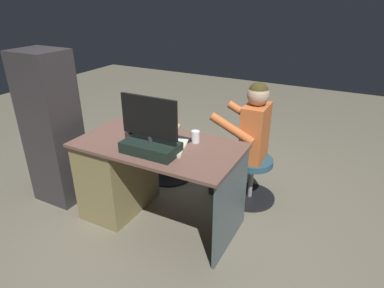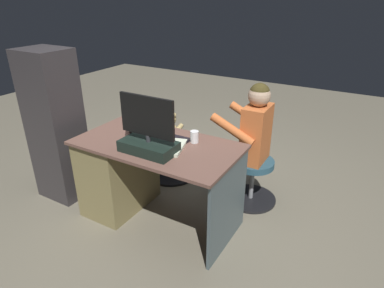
% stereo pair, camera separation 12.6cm
% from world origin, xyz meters
% --- Properties ---
extents(ground_plane, '(10.00, 10.00, 0.00)m').
position_xyz_m(ground_plane, '(0.00, 0.00, 0.00)').
color(ground_plane, '#6E6856').
extents(desk, '(1.36, 0.73, 0.76)m').
position_xyz_m(desk, '(0.36, 0.32, 0.40)').
color(desk, brown).
rests_on(desk, ground_plane).
extents(monitor, '(0.47, 0.24, 0.45)m').
position_xyz_m(monitor, '(-0.04, 0.48, 0.88)').
color(monitor, black).
rests_on(monitor, desk).
extents(keyboard, '(0.42, 0.14, 0.02)m').
position_xyz_m(keyboard, '(-0.01, 0.20, 0.77)').
color(keyboard, black).
rests_on(keyboard, desk).
extents(computer_mouse, '(0.06, 0.10, 0.04)m').
position_xyz_m(computer_mouse, '(0.32, 0.22, 0.78)').
color(computer_mouse, '#272821').
rests_on(computer_mouse, desk).
extents(cup, '(0.07, 0.07, 0.10)m').
position_xyz_m(cup, '(-0.26, 0.15, 0.81)').
color(cup, white).
rests_on(cup, desk).
extents(tv_remote, '(0.08, 0.16, 0.02)m').
position_xyz_m(tv_remote, '(0.20, 0.30, 0.77)').
color(tv_remote, black).
rests_on(tv_remote, desk).
extents(notebook_binder, '(0.30, 0.35, 0.02)m').
position_xyz_m(notebook_binder, '(-0.14, 0.34, 0.77)').
color(notebook_binder, beige).
rests_on(notebook_binder, desk).
extents(office_chair_teddy, '(0.53, 0.53, 0.44)m').
position_xyz_m(office_chair_teddy, '(0.35, -0.40, 0.24)').
color(office_chair_teddy, black).
rests_on(office_chair_teddy, ground_plane).
extents(teddy_bear, '(0.22, 0.22, 0.31)m').
position_xyz_m(teddy_bear, '(0.35, -0.41, 0.58)').
color(teddy_bear, tan).
rests_on(teddy_bear, office_chair_teddy).
extents(visitor_chair, '(0.49, 0.49, 0.44)m').
position_xyz_m(visitor_chair, '(-0.60, -0.39, 0.25)').
color(visitor_chair, black).
rests_on(visitor_chair, ground_plane).
extents(person, '(0.51, 0.48, 1.18)m').
position_xyz_m(person, '(-0.52, -0.39, 0.69)').
color(person, '#C96532').
rests_on(person, ground_plane).
extents(equipment_rack, '(0.44, 0.36, 1.44)m').
position_xyz_m(equipment_rack, '(1.08, 0.44, 0.72)').
color(equipment_rack, '#332F31').
rests_on(equipment_rack, ground_plane).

